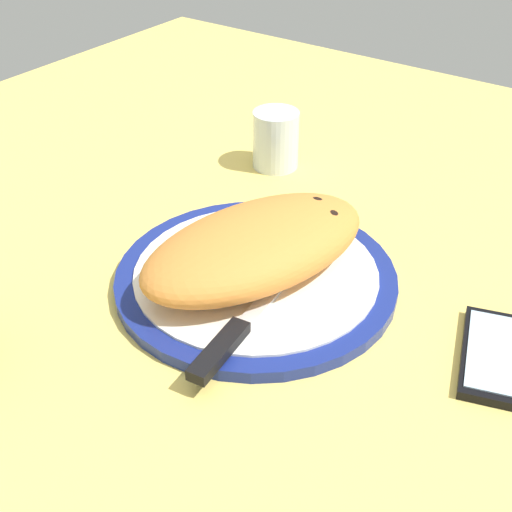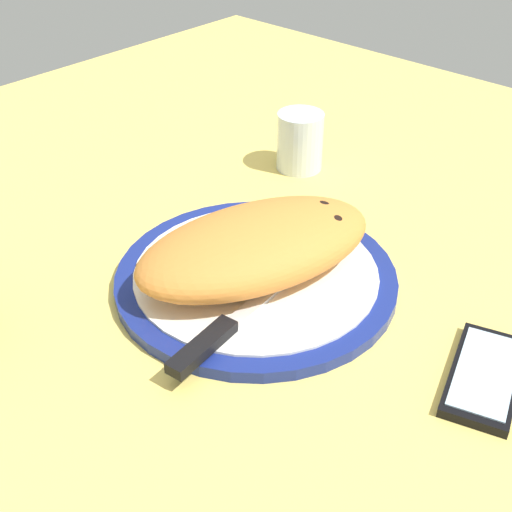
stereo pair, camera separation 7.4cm
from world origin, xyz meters
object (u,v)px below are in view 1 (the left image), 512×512
(calzone, at_px, (251,246))
(water_glass, at_px, (276,143))
(plate, at_px, (256,277))
(knife, at_px, (236,332))
(smartphone, at_px, (494,355))
(fork, at_px, (203,254))

(calzone, bearing_deg, water_glass, -151.31)
(plate, xyz_separation_m, knife, (0.10, 0.05, 0.01))
(plate, xyz_separation_m, smartphone, (-0.03, 0.26, -0.00))
(plate, distance_m, water_glass, 0.29)
(water_glass, bearing_deg, calzone, 28.69)
(plate, bearing_deg, fork, -80.51)
(smartphone, xyz_separation_m, water_glass, (-0.21, -0.40, 0.03))
(calzone, distance_m, smartphone, 0.27)
(calzone, height_order, fork, calzone)
(plate, distance_m, fork, 0.07)
(knife, bearing_deg, water_glass, -151.54)
(water_glass, bearing_deg, knife, 28.46)
(knife, relative_size, water_glass, 2.60)
(fork, xyz_separation_m, water_glass, (-0.26, -0.08, 0.02))
(fork, height_order, water_glass, water_glass)
(plate, bearing_deg, knife, 25.07)
(knife, distance_m, water_glass, 0.39)
(smartphone, bearing_deg, calzone, -82.27)
(fork, bearing_deg, smartphone, 97.74)
(calzone, height_order, water_glass, same)
(plate, height_order, fork, fork)
(fork, bearing_deg, knife, 51.94)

